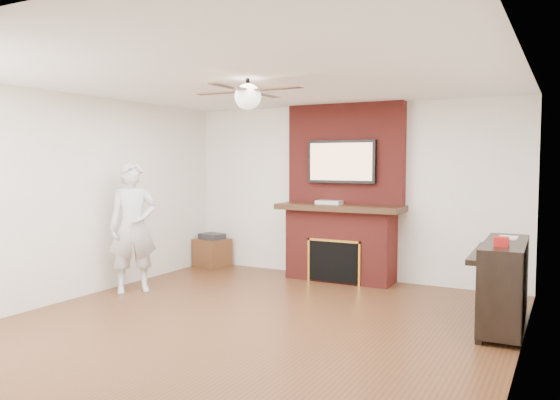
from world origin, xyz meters
The scene contains 12 objects.
room_shell centered at (0.00, 0.00, 1.25)m, with size 5.36×5.86×2.86m.
fireplace centered at (0.00, 2.55, 1.00)m, with size 1.78×0.64×2.50m.
tv centered at (0.00, 2.50, 1.68)m, with size 1.00×0.08×0.60m.
ceiling_fan centered at (0.00, 0.00, 2.33)m, with size 1.21×1.21×0.31m.
person centered at (-2.10, 0.60, 0.84)m, with size 0.61×0.41×1.67m, color silver.
side_table centered at (-2.20, 2.48, 0.24)m, with size 0.54×0.54×0.53m.
piano centered at (2.28, 1.16, 0.47)m, with size 0.54×1.36×0.97m.
cable_box centered at (-0.16, 2.45, 1.11)m, with size 0.36×0.20×0.05m, color silver.
candle_orange centered at (-0.17, 2.33, 0.05)m, with size 0.07×0.07×0.11m, color #F1A71C.
candle_green centered at (0.08, 2.33, 0.05)m, with size 0.07×0.07×0.10m, color #3B9039.
candle_cream centered at (0.10, 2.31, 0.05)m, with size 0.08×0.08×0.11m, color beige.
candle_blue centered at (0.23, 2.36, 0.04)m, with size 0.06×0.06×0.08m, color #303A92.
Camera 1 is at (2.85, -4.66, 1.68)m, focal length 35.00 mm.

